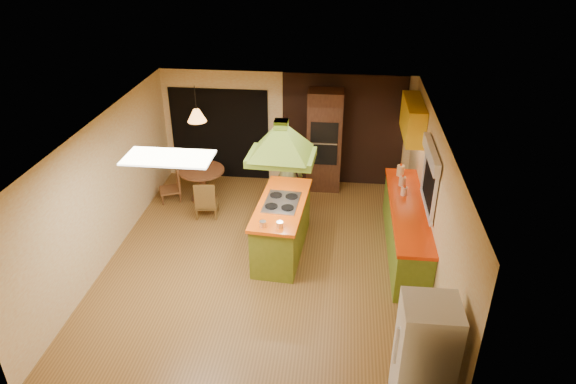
# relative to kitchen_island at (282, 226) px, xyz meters

# --- Properties ---
(ground) EXTENTS (6.50, 6.50, 0.00)m
(ground) POSITION_rel_kitchen_island_xyz_m (-0.25, -0.37, -0.50)
(ground) COLOR brown
(ground) RESTS_ON ground
(room_walls) EXTENTS (5.50, 6.50, 6.50)m
(room_walls) POSITION_rel_kitchen_island_xyz_m (-0.25, -0.37, 0.75)
(room_walls) COLOR beige
(room_walls) RESTS_ON ground
(ceiling_plane) EXTENTS (6.50, 6.50, 0.00)m
(ceiling_plane) POSITION_rel_kitchen_island_xyz_m (-0.25, -0.37, 2.00)
(ceiling_plane) COLOR silver
(ceiling_plane) RESTS_ON room_walls
(brick_panel) EXTENTS (2.64, 0.03, 2.50)m
(brick_panel) POSITION_rel_kitchen_island_xyz_m (1.00, 2.86, 0.75)
(brick_panel) COLOR #381E14
(brick_panel) RESTS_ON ground
(nook_opening) EXTENTS (2.20, 0.03, 2.10)m
(nook_opening) POSITION_rel_kitchen_island_xyz_m (-1.75, 2.86, 0.55)
(nook_opening) COLOR black
(nook_opening) RESTS_ON ground
(right_counter) EXTENTS (0.62, 3.05, 0.92)m
(right_counter) POSITION_rel_kitchen_island_xyz_m (2.20, 0.23, -0.04)
(right_counter) COLOR olive
(right_counter) RESTS_ON ground
(upper_cabinets) EXTENTS (0.34, 1.40, 0.70)m
(upper_cabinets) POSITION_rel_kitchen_island_xyz_m (2.32, 1.83, 1.45)
(upper_cabinets) COLOR yellow
(upper_cabinets) RESTS_ON room_walls
(window_right) EXTENTS (0.12, 1.35, 1.06)m
(window_right) POSITION_rel_kitchen_island_xyz_m (2.45, 0.03, 1.27)
(window_right) COLOR black
(window_right) RESTS_ON room_walls
(fluor_panel) EXTENTS (1.20, 0.60, 0.03)m
(fluor_panel) POSITION_rel_kitchen_island_xyz_m (-1.35, -1.57, 1.98)
(fluor_panel) COLOR white
(fluor_panel) RESTS_ON ceiling_plane
(kitchen_island) EXTENTS (0.93, 2.04, 1.01)m
(kitchen_island) POSITION_rel_kitchen_island_xyz_m (0.00, 0.00, 0.00)
(kitchen_island) COLOR olive
(kitchen_island) RESTS_ON ground
(range_hood) EXTENTS (1.14, 0.85, 0.80)m
(range_hood) POSITION_rel_kitchen_island_xyz_m (0.00, 0.00, 1.75)
(range_hood) COLOR #5C7A1E
(range_hood) RESTS_ON ceiling_plane
(man) EXTENTS (0.72, 0.56, 1.74)m
(man) POSITION_rel_kitchen_island_xyz_m (-0.05, 1.34, 0.37)
(man) COLOR brown
(man) RESTS_ON ground
(refrigerator) EXTENTS (0.66, 0.63, 1.59)m
(refrigerator) POSITION_rel_kitchen_island_xyz_m (2.08, -3.16, 0.29)
(refrigerator) COLOR white
(refrigerator) RESTS_ON ground
(wall_oven) EXTENTS (0.74, 0.60, 2.23)m
(wall_oven) POSITION_rel_kitchen_island_xyz_m (0.62, 2.58, 0.61)
(wall_oven) COLOR #4C2918
(wall_oven) RESTS_ON ground
(dining_table) EXTENTS (0.95, 0.95, 0.71)m
(dining_table) POSITION_rel_kitchen_island_xyz_m (-1.90, 1.71, -0.00)
(dining_table) COLOR brown
(dining_table) RESTS_ON ground
(chair_left) EXTENTS (0.56, 0.56, 0.77)m
(chair_left) POSITION_rel_kitchen_island_xyz_m (-2.60, 1.61, -0.12)
(chair_left) COLOR brown
(chair_left) RESTS_ON ground
(chair_near) EXTENTS (0.48, 0.48, 0.79)m
(chair_near) POSITION_rel_kitchen_island_xyz_m (-1.65, 1.06, -0.11)
(chair_near) COLOR brown
(chair_near) RESTS_ON ground
(pendant_lamp) EXTENTS (0.44, 0.44, 0.25)m
(pendant_lamp) POSITION_rel_kitchen_island_xyz_m (-1.90, 1.71, 1.40)
(pendant_lamp) COLOR #FF9E3F
(pendant_lamp) RESTS_ON ceiling_plane
(canister_large) EXTENTS (0.18, 0.18, 0.21)m
(canister_large) POSITION_rel_kitchen_island_xyz_m (2.15, 1.46, 0.52)
(canister_large) COLOR beige
(canister_large) RESTS_ON right_counter
(canister_medium) EXTENTS (0.17, 0.17, 0.18)m
(canister_medium) POSITION_rel_kitchen_island_xyz_m (2.15, 1.02, 0.51)
(canister_medium) COLOR beige
(canister_medium) RESTS_ON right_counter
(canister_small) EXTENTS (0.13, 0.13, 0.15)m
(canister_small) POSITION_rel_kitchen_island_xyz_m (2.15, 0.65, 0.50)
(canister_small) COLOR #F1E0C2
(canister_small) RESTS_ON right_counter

